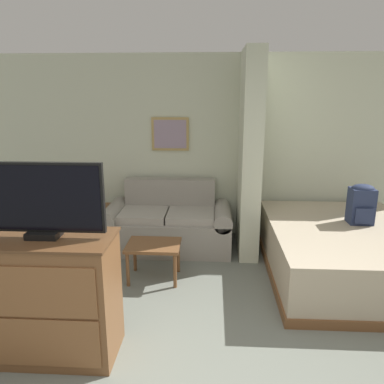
{
  "coord_description": "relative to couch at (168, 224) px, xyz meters",
  "views": [
    {
      "loc": [
        0.04,
        -1.75,
        2.06
      ],
      "look_at": [
        -0.18,
        2.1,
        1.05
      ],
      "focal_mm": 35.0,
      "sensor_mm": 36.0,
      "label": 1
    }
  ],
  "objects": [
    {
      "name": "backpack",
      "position": [
        2.33,
        -0.57,
        0.51
      ],
      "size": [
        0.27,
        0.24,
        0.47
      ],
      "color": "#232D4C",
      "rests_on": "bed"
    },
    {
      "name": "wall_back",
      "position": [
        0.56,
        0.48,
        0.96
      ],
      "size": [
        6.41,
        0.16,
        2.6
      ],
      "color": "beige",
      "rests_on": "ground_plane"
    },
    {
      "name": "wall_partition_pillar",
      "position": [
        1.07,
        -0.02,
        0.97
      ],
      "size": [
        0.24,
        0.89,
        2.6
      ],
      "color": "beige",
      "rests_on": "ground_plane"
    },
    {
      "name": "coffee_table",
      "position": [
        -0.05,
        -0.93,
        0.04
      ],
      "size": [
        0.6,
        0.46,
        0.43
      ],
      "color": "brown",
      "rests_on": "ground_plane"
    },
    {
      "name": "tv_dresser",
      "position": [
        -0.66,
        -2.25,
        0.18
      ],
      "size": [
        1.04,
        0.53,
        1.01
      ],
      "color": "brown",
      "rests_on": "ground_plane"
    },
    {
      "name": "bed",
      "position": [
        2.12,
        -0.71,
        -0.03
      ],
      "size": [
        1.7,
        2.19,
        0.59
      ],
      "color": "brown",
      "rests_on": "ground_plane"
    },
    {
      "name": "tv",
      "position": [
        -0.66,
        -2.25,
        0.97
      ],
      "size": [
        0.96,
        0.16,
        0.58
      ],
      "color": "black",
      "rests_on": "tv_dresser"
    },
    {
      "name": "table_lamp",
      "position": [
        -1.03,
        -0.01,
        0.52
      ],
      "size": [
        0.33,
        0.33,
        0.44
      ],
      "color": "tan",
      "rests_on": "side_table"
    },
    {
      "name": "couch",
      "position": [
        0.0,
        0.0,
        0.0
      ],
      "size": [
        1.72,
        0.84,
        0.91
      ],
      "color": "gray",
      "rests_on": "ground_plane"
    },
    {
      "name": "side_table",
      "position": [
        -1.03,
        -0.01,
        0.14
      ],
      "size": [
        0.49,
        0.49,
        0.56
      ],
      "color": "brown",
      "rests_on": "ground_plane"
    }
  ]
}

